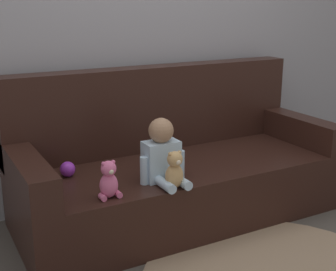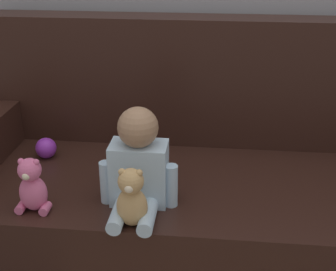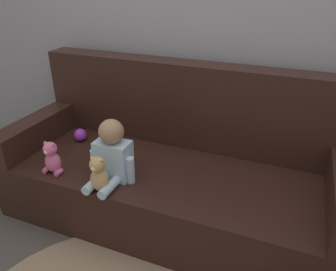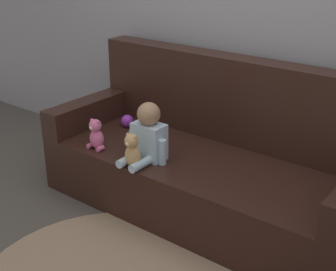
{
  "view_description": "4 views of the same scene",
  "coord_description": "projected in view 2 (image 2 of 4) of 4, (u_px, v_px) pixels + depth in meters",
  "views": [
    {
      "loc": [
        -1.46,
        -2.51,
        1.4
      ],
      "look_at": [
        -0.17,
        -0.14,
        0.63
      ],
      "focal_mm": 50.0,
      "sensor_mm": 36.0,
      "label": 1
    },
    {
      "loc": [
        0.0,
        -1.71,
        1.33
      ],
      "look_at": [
        -0.17,
        -0.06,
        0.59
      ],
      "focal_mm": 50.0,
      "sensor_mm": 36.0,
      "label": 2
    },
    {
      "loc": [
        0.66,
        -1.64,
        1.5
      ],
      "look_at": [
        0.02,
        -0.08,
        0.65
      ],
      "focal_mm": 35.0,
      "sensor_mm": 36.0,
      "label": 3
    },
    {
      "loc": [
        1.47,
        -2.28,
        1.69
      ],
      "look_at": [
        -0.2,
        -0.12,
        0.53
      ],
      "focal_mm": 50.0,
      "sensor_mm": 36.0,
      "label": 4
    }
  ],
  "objects": [
    {
      "name": "couch",
      "position": [
        210.0,
        180.0,
        2.03
      ],
      "size": [
        2.13,
        0.87,
        0.97
      ],
      "color": "black",
      "rests_on": "ground_plane"
    },
    {
      "name": "toy_ball",
      "position": [
        45.0,
        148.0,
        2.06
      ],
      "size": [
        0.09,
        0.09,
        0.09
      ],
      "color": "purple",
      "rests_on": "couch"
    },
    {
      "name": "plush_toy_side",
      "position": [
        31.0,
        186.0,
        1.66
      ],
      "size": [
        0.12,
        0.1,
        0.21
      ],
      "color": "#DB6699",
      "rests_on": "couch"
    },
    {
      "name": "ground_plane",
      "position": [
        207.0,
        251.0,
        2.1
      ],
      "size": [
        12.0,
        12.0,
        0.0
      ],
      "primitive_type": "plane",
      "color": "#4C4742"
    },
    {
      "name": "person_baby",
      "position": [
        137.0,
        165.0,
        1.68
      ],
      "size": [
        0.29,
        0.3,
        0.37
      ],
      "color": "silver",
      "rests_on": "couch"
    },
    {
      "name": "teddy_bear_brown",
      "position": [
        130.0,
        199.0,
        1.57
      ],
      "size": [
        0.13,
        0.1,
        0.22
      ],
      "color": "tan",
      "rests_on": "couch"
    }
  ]
}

